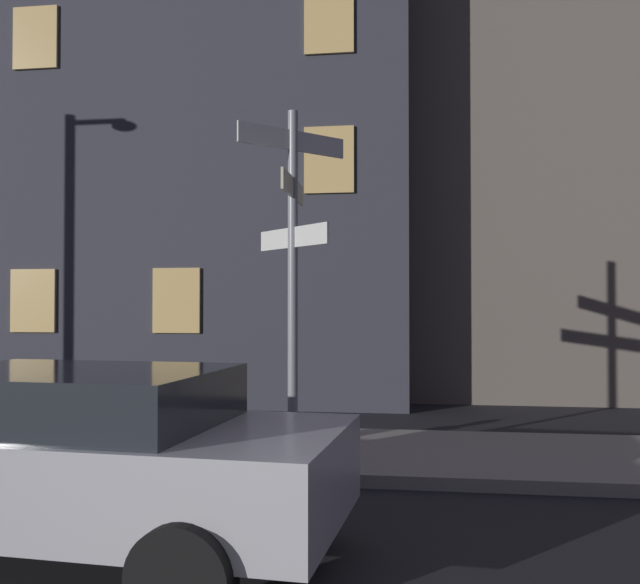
{
  "coord_description": "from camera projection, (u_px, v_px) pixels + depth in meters",
  "views": [
    {
      "loc": [
        0.84,
        -1.82,
        1.89
      ],
      "look_at": [
        -0.24,
        5.79,
        2.05
      ],
      "focal_mm": 38.98,
      "sensor_mm": 36.0,
      "label": 1
    }
  ],
  "objects": [
    {
      "name": "sidewalk_kerb",
      "position": [
        350.0,
        453.0,
        8.58
      ],
      "size": [
        40.0,
        2.73,
        0.14
      ],
      "primitive_type": "cube",
      "color": "gray",
      "rests_on": "ground_plane"
    },
    {
      "name": "signpost",
      "position": [
        293.0,
        250.0,
        8.19
      ],
      "size": [
        1.09,
        1.32,
        4.07
      ],
      "color": "gray",
      "rests_on": "sidewalk_kerb"
    },
    {
      "name": "car_far_trailing",
      "position": [
        55.0,
        455.0,
        5.22
      ],
      "size": [
        4.62,
        2.31,
        1.41
      ],
      "color": "#B7B7BC",
      "rests_on": "ground_plane"
    },
    {
      "name": "building_left_block",
      "position": [
        180.0,
        18.0,
        17.24
      ],
      "size": [
        11.36,
        8.3,
        18.14
      ],
      "color": "#383842",
      "rests_on": "ground_plane"
    }
  ]
}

